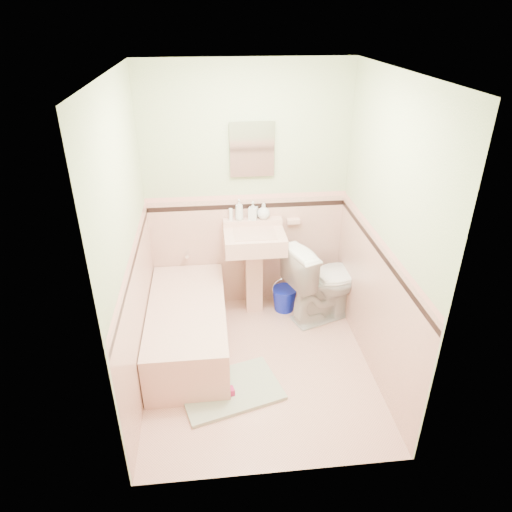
{
  "coord_description": "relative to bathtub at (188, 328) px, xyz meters",
  "views": [
    {
      "loc": [
        -0.37,
        -3.21,
        2.87
      ],
      "look_at": [
        0.0,
        0.25,
        1.0
      ],
      "focal_mm": 32.47,
      "sensor_mm": 36.0,
      "label": 1
    }
  ],
  "objects": [
    {
      "name": "wall_front",
      "position": [
        0.63,
        -1.43,
        1.02
      ],
      "size": [
        2.5,
        0.0,
        2.5
      ],
      "primitive_type": "plane",
      "rotation": [
        -1.57,
        0.0,
        0.0
      ],
      "color": "beige",
      "rests_on": "ground"
    },
    {
      "name": "tube",
      "position": [
        0.46,
        0.71,
        0.83
      ],
      "size": [
        0.04,
        0.04,
        0.12
      ],
      "primitive_type": "cylinder",
      "rotation": [
        0.0,
        0.0,
        -0.05
      ],
      "color": "white",
      "rests_on": "sink"
    },
    {
      "name": "floor",
      "position": [
        0.63,
        -0.33,
        -0.23
      ],
      "size": [
        2.2,
        2.2,
        0.0
      ],
      "primitive_type": "plane",
      "color": "#E7AC97",
      "rests_on": "ground"
    },
    {
      "name": "medicine_cabinet",
      "position": [
        0.68,
        0.74,
        1.47
      ],
      "size": [
        0.35,
        0.04,
        0.44
      ],
      "primitive_type": "cube",
      "color": "white",
      "rests_on": "wall_back"
    },
    {
      "name": "bucket",
      "position": [
        1.0,
        0.54,
        -0.1
      ],
      "size": [
        0.31,
        0.31,
        0.26
      ],
      "primitive_type": null,
      "rotation": [
        0.0,
        0.0,
        -0.26
      ],
      "color": "#0E1DBC",
      "rests_on": "floor"
    },
    {
      "name": "bathtub",
      "position": [
        0.0,
        0.0,
        0.0
      ],
      "size": [
        0.7,
        1.5,
        0.45
      ],
      "primitive_type": "cube",
      "color": "#E2AD99",
      "rests_on": "floor"
    },
    {
      "name": "wainscot_front",
      "position": [
        0.63,
        -1.42,
        0.38
      ],
      "size": [
        2.0,
        0.0,
        2.0
      ],
      "primitive_type": "plane",
      "rotation": [
        -1.57,
        0.0,
        0.0
      ],
      "color": "beige",
      "rests_on": "ground"
    },
    {
      "name": "wainscot_back",
      "position": [
        0.63,
        0.76,
        0.38
      ],
      "size": [
        2.0,
        0.0,
        2.0
      ],
      "primitive_type": "plane",
      "rotation": [
        1.57,
        0.0,
        0.0
      ],
      "color": "beige",
      "rests_on": "ground"
    },
    {
      "name": "toilet",
      "position": [
        1.39,
        0.38,
        0.2
      ],
      "size": [
        0.95,
        0.74,
        0.85
      ],
      "primitive_type": "imported",
      "rotation": [
        0.0,
        0.0,
        1.93
      ],
      "color": "white",
      "rests_on": "floor"
    },
    {
      "name": "soap_bottle_mid",
      "position": [
        0.68,
        0.71,
        0.87
      ],
      "size": [
        0.1,
        0.11,
        0.18
      ],
      "primitive_type": "imported",
      "rotation": [
        0.0,
        0.0,
        -0.3
      ],
      "color": "#B2B2B2",
      "rests_on": "sink"
    },
    {
      "name": "wall_right",
      "position": [
        1.63,
        -0.33,
        1.02
      ],
      "size": [
        0.0,
        2.5,
        2.5
      ],
      "primitive_type": "plane",
      "rotation": [
        1.57,
        0.0,
        -1.57
      ],
      "color": "beige",
      "rests_on": "ground"
    },
    {
      "name": "accent_back",
      "position": [
        0.63,
        0.75,
        0.9
      ],
      "size": [
        2.0,
        0.0,
        2.0
      ],
      "primitive_type": "plane",
      "rotation": [
        1.57,
        0.0,
        0.0
      ],
      "color": "black",
      "rests_on": "ground"
    },
    {
      "name": "cap_back",
      "position": [
        0.63,
        0.75,
        0.99
      ],
      "size": [
        2.0,
        0.0,
        2.0
      ],
      "primitive_type": "plane",
      "rotation": [
        1.57,
        0.0,
        0.0
      ],
      "color": "#E79D8C",
      "rests_on": "ground"
    },
    {
      "name": "accent_right",
      "position": [
        1.61,
        -0.33,
        0.89
      ],
      "size": [
        0.0,
        2.2,
        2.2
      ],
      "primitive_type": "plane",
      "rotation": [
        1.57,
        0.0,
        -1.57
      ],
      "color": "black",
      "rests_on": "ground"
    },
    {
      "name": "wainscot_right",
      "position": [
        1.62,
        -0.33,
        0.38
      ],
      "size": [
        0.0,
        2.2,
        2.2
      ],
      "primitive_type": "plane",
      "rotation": [
        1.57,
        0.0,
        -1.57
      ],
      "color": "beige",
      "rests_on": "ground"
    },
    {
      "name": "ceiling",
      "position": [
        0.63,
        -0.33,
        2.27
      ],
      "size": [
        2.2,
        2.2,
        0.0
      ],
      "primitive_type": "plane",
      "rotation": [
        3.14,
        0.0,
        0.0
      ],
      "color": "white",
      "rests_on": "ground"
    },
    {
      "name": "cap_left",
      "position": [
        -0.35,
        -0.33,
        1.0
      ],
      "size": [
        0.0,
        2.2,
        2.2
      ],
      "primitive_type": "plane",
      "rotation": [
        1.57,
        0.0,
        1.57
      ],
      "color": "#E79D8C",
      "rests_on": "ground"
    },
    {
      "name": "tub_faucet",
      "position": [
        0.0,
        0.72,
        0.41
      ],
      "size": [
        0.04,
        0.12,
        0.04
      ],
      "primitive_type": "cylinder",
      "rotation": [
        1.57,
        0.0,
        0.0
      ],
      "color": "silver",
      "rests_on": "wall_back"
    },
    {
      "name": "sink_faucet",
      "position": [
        0.68,
        0.67,
        0.72
      ],
      "size": [
        0.02,
        0.02,
        0.1
      ],
      "primitive_type": "cylinder",
      "color": "silver",
      "rests_on": "sink"
    },
    {
      "name": "shoe",
      "position": [
        0.31,
        -0.69,
        -0.16
      ],
      "size": [
        0.16,
        0.1,
        0.06
      ],
      "primitive_type": "cube",
      "rotation": [
        0.0,
        0.0,
        0.25
      ],
      "color": "#BF1E59",
      "rests_on": "bath_mat"
    },
    {
      "name": "bath_mat",
      "position": [
        0.35,
        -0.62,
        -0.21
      ],
      "size": [
        0.93,
        0.75,
        0.03
      ],
      "primitive_type": "cube",
      "rotation": [
        0.0,
        0.0,
        0.28
      ],
      "color": "#96A78B",
      "rests_on": "floor"
    },
    {
      "name": "accent_front",
      "position": [
        0.63,
        -1.41,
        0.9
      ],
      "size": [
        2.0,
        0.0,
        2.0
      ],
      "primitive_type": "plane",
      "rotation": [
        -1.57,
        0.0,
        0.0
      ],
      "color": "black",
      "rests_on": "ground"
    },
    {
      "name": "cap_front",
      "position": [
        0.63,
        -1.41,
        0.99
      ],
      "size": [
        2.0,
        0.0,
        2.0
      ],
      "primitive_type": "plane",
      "rotation": [
        -1.57,
        0.0,
        0.0
      ],
      "color": "#E79D8C",
      "rests_on": "ground"
    },
    {
      "name": "accent_left",
      "position": [
        -0.35,
        -0.33,
        0.89
      ],
      "size": [
        0.0,
        2.2,
        2.2
      ],
      "primitive_type": "plane",
      "rotation": [
        1.57,
        0.0,
        1.57
      ],
      "color": "black",
      "rests_on": "ground"
    },
    {
      "name": "sink",
      "position": [
        0.68,
        0.53,
        0.24
      ],
      "size": [
        0.59,
        0.49,
        0.93
      ],
      "primitive_type": null,
      "color": "#E2AD99",
      "rests_on": "floor"
    },
    {
      "name": "cap_right",
      "position": [
        1.61,
        -0.33,
        1.0
      ],
      "size": [
        0.0,
        2.2,
        2.2
      ],
      "primitive_type": "plane",
      "rotation": [
        1.57,
        0.0,
        -1.57
      ],
      "color": "#E79D8C",
      "rests_on": "ground"
    },
    {
      "name": "wainscot_left",
      "position": [
        -0.36,
        -0.33,
        0.38
      ],
      "size": [
        0.0,
        2.2,
        2.2
      ],
      "primitive_type": "plane",
      "rotation": [
        1.57,
        0.0,
        1.57
      ],
      "color": "beige",
      "rests_on": "ground"
    },
    {
      "name": "wall_left",
      "position": [
        -0.37,
        -0.33,
        1.02
      ],
      "size": [
        0.0,
        2.5,
        2.5
      ],
      "primitive_type": "plane",
      "rotation": [
        1.57,
        0.0,
        1.57
      ],
      "color": "beige",
      "rests_on": "ground"
    },
    {
      "name": "soap_bottle_left",
      "position": [
        0.55,
        0.71,
        0.88
      ],
      "size": [
        0.09,
        0.09,
        0.21
      ],
      "primitive_type": "imported",
      "rotation": [
        0.0,
        0.0,
        0.15
      ],
      "color": "#B2B2B2",
      "rests_on": "sink"
    },
    {
      "name": "wall_back",
      "position": [
        0.63,
        0.77,
        1.02
      ],
      "size": [
        2.5,
        0.0,
        2.5
      ],
      "primitive_type": "plane",
      "rotation": [
        1.57,
        0.0,
        0.0
      ],
      "color": "beige",
      "rests_on": "ground"
    },
    {
      "name": "soap_bottle_right",
      "position": [
        0.79,
        0.71,
        0.86
      ],
      "size": [
        0.16,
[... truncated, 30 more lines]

